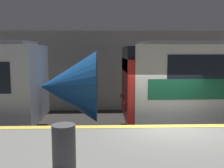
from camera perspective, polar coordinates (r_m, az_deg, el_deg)
name	(u,v)px	position (r m, az deg, el deg)	size (l,w,h in m)	color
ground_plane	(172,160)	(8.50, 12.94, -15.83)	(120.00, 120.00, 0.00)	#282623
station_rear_barrier	(141,71)	(14.65, 6.28, 2.87)	(50.00, 0.15, 4.39)	#9E998E
trash_bin	(64,147)	(5.09, -10.42, -13.32)	(0.44, 0.44, 0.85)	#4C4C51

